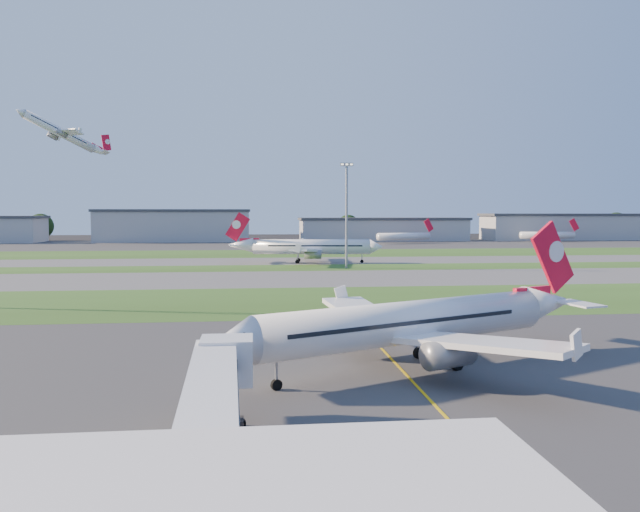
{
  "coord_description": "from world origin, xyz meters",
  "views": [
    {
      "loc": [
        -7.68,
        -43.39,
        13.71
      ],
      "look_at": [
        2.48,
        51.98,
        7.0
      ],
      "focal_mm": 35.0,
      "sensor_mm": 36.0,
      "label": 1
    }
  ],
  "objects": [
    {
      "name": "airliner_taxiing",
      "position": [
        7.52,
        124.71,
        4.31
      ],
      "size": [
        39.26,
        33.14,
        12.27
      ],
      "rotation": [
        0.0,
        0.0,
        3.02
      ],
      "color": "white",
      "rests_on": "ground"
    },
    {
      "name": "tree_west",
      "position": [
        -110.0,
        270.0,
        7.14
      ],
      "size": [
        12.1,
        12.1,
        13.2
      ],
      "color": "black",
      "rests_on": "ground"
    },
    {
      "name": "tree_mid_east",
      "position": [
        40.0,
        269.0,
        6.81
      ],
      "size": [
        11.55,
        11.55,
        12.6
      ],
      "color": "black",
      "rests_on": "ground"
    },
    {
      "name": "hangar_east",
      "position": [
        55.0,
        255.0,
        5.64
      ],
      "size": [
        81.6,
        23.0,
        11.2
      ],
      "color": "gray",
      "rests_on": "ground"
    },
    {
      "name": "apron_far",
      "position": [
        0.0,
        225.0,
        0.01
      ],
      "size": [
        400.0,
        80.0,
        0.01
      ],
      "primitive_type": "cube",
      "color": "#333335",
      "rests_on": "ground"
    },
    {
      "name": "light_mast_centre",
      "position": [
        15.0,
        108.0,
        14.81
      ],
      "size": [
        3.2,
        0.7,
        25.8
      ],
      "color": "gray",
      "rests_on": "ground"
    },
    {
      "name": "airliner_parked",
      "position": [
        5.92,
        9.35,
        4.02
      ],
      "size": [
        34.16,
        29.11,
        11.44
      ],
      "rotation": [
        0.0,
        0.0,
        0.43
      ],
      "color": "white",
      "rests_on": "ground"
    },
    {
      "name": "tree_east",
      "position": [
        115.0,
        267.0,
        6.16
      ],
      "size": [
        10.45,
        10.45,
        11.4
      ],
      "color": "black",
      "rests_on": "ground"
    },
    {
      "name": "grass_strip_b",
      "position": [
        0.0,
        110.0,
        0.01
      ],
      "size": [
        300.0,
        18.0,
        0.01
      ],
      "primitive_type": "cube",
      "color": "#284517",
      "rests_on": "ground"
    },
    {
      "name": "hangar_west",
      "position": [
        -45.0,
        255.0,
        7.64
      ],
      "size": [
        71.4,
        23.0,
        15.2
      ],
      "color": "gray",
      "rests_on": "ground"
    },
    {
      "name": "mini_jet_far",
      "position": [
        128.55,
        233.69,
        3.28
      ],
      "size": [
        28.6,
        3.33,
        9.48
      ],
      "rotation": [
        0.0,
        0.0,
        -0.0
      ],
      "color": "white",
      "rests_on": "ground"
    },
    {
      "name": "jet_bridge",
      "position": [
        -9.81,
        -15.24,
        4.01
      ],
      "size": [
        4.2,
        26.9,
        6.2
      ],
      "color": "silver",
      "rests_on": "ground"
    },
    {
      "name": "ground",
      "position": [
        0.0,
        0.0,
        0.0
      ],
      "size": [
        700.0,
        700.0,
        0.0
      ],
      "primitive_type": "plane",
      "color": "black",
      "rests_on": "ground"
    },
    {
      "name": "mini_jet_near",
      "position": [
        58.43,
        226.05,
        3.28
      ],
      "size": [
        27.75,
        11.02,
        9.48
      ],
      "rotation": [
        0.0,
        0.0,
        0.31
      ],
      "color": "white",
      "rests_on": "ground"
    },
    {
      "name": "grass_strip_a",
      "position": [
        0.0,
        52.0,
        0.01
      ],
      "size": [
        300.0,
        34.0,
        0.01
      ],
      "primitive_type": "cube",
      "color": "#284517",
      "rests_on": "ground"
    },
    {
      "name": "apron_near",
      "position": [
        0.0,
        0.0,
        0.01
      ],
      "size": [
        300.0,
        70.0,
        0.01
      ],
      "primitive_type": "cube",
      "color": "#333335",
      "rests_on": "ground"
    },
    {
      "name": "hangar_far_east",
      "position": [
        155.0,
        255.0,
        6.64
      ],
      "size": [
        96.9,
        23.0,
        13.2
      ],
      "color": "gray",
      "rests_on": "ground"
    },
    {
      "name": "airliner_departing",
      "position": [
        -79.73,
        203.02,
        43.9
      ],
      "size": [
        28.96,
        25.14,
        10.59
      ],
      "rotation": [
        0.0,
        0.0,
        0.61
      ],
      "color": "white"
    },
    {
      "name": "tree_far_east",
      "position": [
        185.0,
        271.0,
        7.46
      ],
      "size": [
        12.65,
        12.65,
        13.8
      ],
      "color": "black",
      "rests_on": "ground"
    },
    {
      "name": "taxiway_b",
      "position": [
        0.0,
        132.0,
        0.01
      ],
      "size": [
        300.0,
        26.0,
        0.01
      ],
      "primitive_type": "cube",
      "color": "#515154",
      "rests_on": "ground"
    },
    {
      "name": "grass_strip_c",
      "position": [
        0.0,
        165.0,
        0.01
      ],
      "size": [
        300.0,
        40.0,
        0.01
      ],
      "primitive_type": "cube",
      "color": "#284517",
      "rests_on": "ground"
    },
    {
      "name": "tree_mid_west",
      "position": [
        -20.0,
        266.0,
        5.84
      ],
      "size": [
        9.9,
        9.9,
        10.8
      ],
      "color": "black",
      "rests_on": "ground"
    },
    {
      "name": "yellow_line",
      "position": [
        5.0,
        0.0,
        0.0
      ],
      "size": [
        0.25,
        60.0,
        0.02
      ],
      "primitive_type": "cube",
      "color": "gold",
      "rests_on": "ground"
    },
    {
      "name": "taxiway_a",
      "position": [
        0.0,
        85.0,
        0.01
      ],
      "size": [
        300.0,
        32.0,
        0.01
      ],
      "primitive_type": "cube",
      "color": "#515154",
      "rests_on": "ground"
    }
  ]
}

